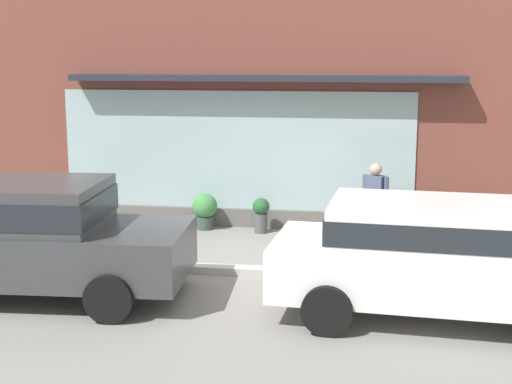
% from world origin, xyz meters
% --- Properties ---
extents(ground_plane, '(60.00, 60.00, 0.00)m').
position_xyz_m(ground_plane, '(0.00, 0.00, 0.00)').
color(ground_plane, gray).
extents(curb_strip, '(14.00, 0.24, 0.12)m').
position_xyz_m(curb_strip, '(0.00, -0.20, 0.06)').
color(curb_strip, '#B2B2AD').
rests_on(curb_strip, ground_plane).
extents(storefront, '(14.00, 0.81, 5.41)m').
position_xyz_m(storefront, '(-0.01, 3.19, 2.64)').
color(storefront, brown).
rests_on(storefront, ground_plane).
extents(fire_hydrant, '(0.39, 0.35, 0.97)m').
position_xyz_m(fire_hydrant, '(1.72, 0.82, 0.49)').
color(fire_hydrant, red).
rests_on(fire_hydrant, ground_plane).
extents(pedestrian_with_handbag, '(0.60, 0.42, 1.55)m').
position_xyz_m(pedestrian_with_handbag, '(2.13, 1.50, 0.89)').
color(pedestrian_with_handbag, '#8E333D').
rests_on(pedestrian_with_handbag, ground_plane).
extents(parked_car_white, '(4.34, 2.17, 1.54)m').
position_xyz_m(parked_car_white, '(2.85, -1.72, 0.88)').
color(parked_car_white, white).
rests_on(parked_car_white, ground_plane).
extents(parked_car_dark_gray, '(4.43, 2.20, 1.65)m').
position_xyz_m(parked_car_dark_gray, '(-2.70, -1.66, 0.93)').
color(parked_car_dark_gray, '#383A3D').
rests_on(parked_car_dark_gray, ground_plane).
extents(potted_plant_near_hydrant, '(0.57, 0.57, 0.76)m').
position_xyz_m(potted_plant_near_hydrant, '(3.29, 2.34, 0.40)').
color(potted_plant_near_hydrant, '#4C4C51').
rests_on(potted_plant_near_hydrant, ground_plane).
extents(potted_plant_low_front, '(0.49, 0.49, 0.70)m').
position_xyz_m(potted_plant_low_front, '(-1.11, 2.63, 0.39)').
color(potted_plant_low_front, '#33473D').
rests_on(potted_plant_low_front, ground_plane).
extents(potted_plant_window_left, '(0.49, 0.49, 0.64)m').
position_xyz_m(potted_plant_window_left, '(4.20, 2.46, 0.32)').
color(potted_plant_window_left, '#33473D').
rests_on(potted_plant_window_left, ground_plane).
extents(potted_plant_window_right, '(0.38, 0.38, 0.59)m').
position_xyz_m(potted_plant_window_right, '(2.25, 2.57, 0.31)').
color(potted_plant_window_right, '#9E6042').
rests_on(potted_plant_window_right, ground_plane).
extents(potted_plant_trailing_edge, '(0.38, 0.38, 0.54)m').
position_xyz_m(potted_plant_trailing_edge, '(-3.83, 2.55, 0.26)').
color(potted_plant_trailing_edge, '#4C4C51').
rests_on(potted_plant_trailing_edge, ground_plane).
extents(potted_plant_by_entrance, '(0.33, 0.33, 0.68)m').
position_xyz_m(potted_plant_by_entrance, '(0.02, 2.50, 0.38)').
color(potted_plant_by_entrance, '#4C4C51').
rests_on(potted_plant_by_entrance, ground_plane).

